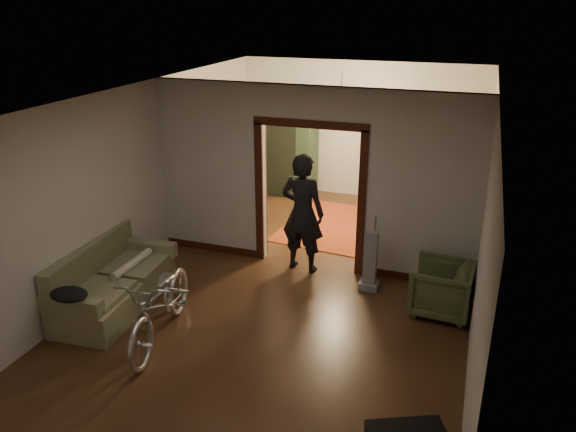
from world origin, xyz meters
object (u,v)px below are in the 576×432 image
at_px(armchair, 441,288).
at_px(desk, 411,192).
at_px(person, 303,213).
at_px(bicycle, 161,303).
at_px(sofa, 114,278).
at_px(locker, 292,150).

relative_size(armchair, desk, 0.81).
bearing_deg(person, bicycle, 72.12).
bearing_deg(person, sofa, 48.97).
relative_size(sofa, bicycle, 1.03).
distance_m(sofa, bicycle, 1.11).
bearing_deg(desk, sofa, -108.08).
relative_size(sofa, person, 1.03).
height_order(armchair, person, person).
height_order(sofa, locker, locker).
distance_m(bicycle, person, 2.64).
height_order(bicycle, desk, bicycle).
bearing_deg(locker, armchair, -44.09).
height_order(person, locker, locker).
relative_size(person, locker, 0.96).
relative_size(sofa, locker, 0.99).
distance_m(armchair, desk, 3.94).
bearing_deg(locker, person, -63.81).
height_order(bicycle, armchair, bicycle).
distance_m(bicycle, locker, 5.73).
distance_m(person, locker, 3.56).
bearing_deg(bicycle, desk, 57.62).
xyz_separation_m(bicycle, locker, (-0.24, 5.71, 0.48)).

